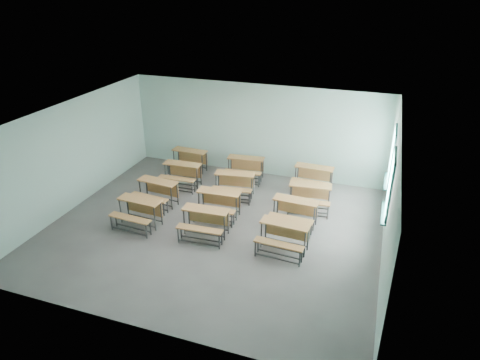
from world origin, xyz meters
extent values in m
cube|color=slate|center=(0.00, 0.00, -0.01)|extent=(9.00, 8.00, 0.02)
cube|color=white|center=(0.00, 0.00, 3.21)|extent=(9.00, 8.00, 0.02)
cube|color=#A7D1C4|center=(0.00, 4.01, 1.60)|extent=(9.00, 0.02, 3.20)
cube|color=#A7D1C4|center=(0.00, -4.01, 1.60)|extent=(9.00, 0.02, 3.20)
cube|color=#A7D1C4|center=(-4.51, 0.00, 1.60)|extent=(0.02, 8.00, 3.20)
cube|color=#A7D1C4|center=(4.51, 0.00, 1.60)|extent=(0.02, 8.00, 3.20)
cube|color=#1A4947|center=(4.47, 2.80, 0.93)|extent=(0.06, 1.20, 0.06)
cube|color=#1A4947|center=(4.47, 2.80, 2.47)|extent=(0.06, 1.20, 0.06)
cube|color=#1A4947|center=(4.47, 2.23, 1.70)|extent=(0.06, 0.06, 1.60)
cube|color=#1A4947|center=(4.47, 3.37, 1.70)|extent=(0.06, 0.06, 1.60)
cube|color=#1A4947|center=(4.47, 2.80, 1.70)|extent=(0.04, 0.04, 1.48)
cube|color=#1A4947|center=(4.47, 2.80, 1.70)|extent=(0.04, 1.08, 0.04)
cube|color=#1A4947|center=(4.43, 2.80, 0.87)|extent=(0.14, 1.28, 0.04)
cube|color=white|center=(4.50, 2.80, 1.70)|extent=(0.01, 1.08, 1.48)
cube|color=#1A4947|center=(4.47, 0.80, 0.93)|extent=(0.06, 1.20, 0.06)
cube|color=#1A4947|center=(4.47, 0.80, 2.47)|extent=(0.06, 1.20, 0.06)
cube|color=#1A4947|center=(4.47, 0.23, 1.70)|extent=(0.06, 0.06, 1.60)
cube|color=#1A4947|center=(4.47, 1.37, 1.70)|extent=(0.06, 0.06, 1.60)
cube|color=#1A4947|center=(4.47, 0.80, 1.70)|extent=(0.04, 0.04, 1.48)
cube|color=#1A4947|center=(4.47, 0.80, 1.70)|extent=(0.04, 1.08, 0.04)
cube|color=#1A4947|center=(4.43, 0.80, 0.87)|extent=(0.14, 1.28, 0.04)
cube|color=white|center=(4.50, 0.80, 1.70)|extent=(0.01, 1.08, 1.48)
cube|color=#A4703B|center=(-2.04, -0.46, 0.76)|extent=(1.28, 0.50, 0.04)
cube|color=#A4703B|center=(-2.03, -0.27, 0.44)|extent=(1.19, 0.10, 0.43)
cylinder|color=#383B3D|center=(-2.63, -0.59, 0.37)|extent=(0.04, 0.04, 0.74)
cylinder|color=#383B3D|center=(-1.48, -0.67, 0.37)|extent=(0.04, 0.04, 0.74)
cylinder|color=#383B3D|center=(-2.60, -0.26, 0.37)|extent=(0.04, 0.04, 0.74)
cylinder|color=#383B3D|center=(-1.46, -0.34, 0.37)|extent=(0.04, 0.04, 0.74)
cube|color=#383B3D|center=(-2.05, -0.63, 0.10)|extent=(1.15, 0.11, 0.03)
cube|color=#383B3D|center=(-2.03, -0.30, 0.10)|extent=(1.15, 0.11, 0.03)
cube|color=#A4703B|center=(-2.08, -0.96, 0.45)|extent=(1.26, 0.35, 0.04)
cylinder|color=#383B3D|center=(-2.66, -1.02, 0.22)|extent=(0.04, 0.04, 0.43)
cylinder|color=#383B3D|center=(-1.51, -1.10, 0.22)|extent=(0.04, 0.04, 0.43)
cylinder|color=#383B3D|center=(-2.64, -0.82, 0.22)|extent=(0.04, 0.04, 0.43)
cylinder|color=#383B3D|center=(-1.50, -0.90, 0.22)|extent=(0.04, 0.04, 0.43)
cube|color=#383B3D|center=(-2.08, -1.06, 0.08)|extent=(1.15, 0.11, 0.03)
cube|color=#383B3D|center=(-2.07, -0.86, 0.08)|extent=(1.15, 0.11, 0.03)
cube|color=#A4703B|center=(-0.08, -0.36, 0.76)|extent=(1.27, 0.48, 0.04)
cube|color=#A4703B|center=(-0.09, -0.17, 0.44)|extent=(1.19, 0.08, 0.43)
cylinder|color=#383B3D|center=(-0.65, -0.55, 0.37)|extent=(0.04, 0.04, 0.74)
cylinder|color=#383B3D|center=(0.50, -0.50, 0.37)|extent=(0.04, 0.04, 0.74)
cylinder|color=#383B3D|center=(-0.66, -0.22, 0.37)|extent=(0.04, 0.04, 0.74)
cylinder|color=#383B3D|center=(0.48, -0.17, 0.37)|extent=(0.04, 0.04, 0.74)
cube|color=#383B3D|center=(-0.07, -0.53, 0.10)|extent=(1.15, 0.09, 0.03)
cube|color=#383B3D|center=(-0.09, -0.19, 0.10)|extent=(1.15, 0.09, 0.03)
cube|color=#A4703B|center=(-0.06, -0.86, 0.45)|extent=(1.26, 0.32, 0.04)
cylinder|color=#383B3D|center=(-0.62, -0.99, 0.22)|extent=(0.04, 0.04, 0.43)
cylinder|color=#383B3D|center=(0.52, -0.93, 0.22)|extent=(0.04, 0.04, 0.43)
cylinder|color=#383B3D|center=(-0.63, -0.79, 0.22)|extent=(0.04, 0.04, 0.43)
cylinder|color=#383B3D|center=(0.51, -0.73, 0.22)|extent=(0.04, 0.04, 0.43)
cube|color=#383B3D|center=(-0.05, -0.96, 0.08)|extent=(1.15, 0.09, 0.03)
cube|color=#383B3D|center=(-0.06, -0.76, 0.08)|extent=(1.15, 0.09, 0.03)
cube|color=#A4703B|center=(2.10, -0.36, 0.76)|extent=(1.27, 0.50, 0.04)
cube|color=#A4703B|center=(2.11, -0.17, 0.44)|extent=(1.19, 0.10, 0.43)
cylinder|color=#383B3D|center=(1.52, -0.49, 0.37)|extent=(0.04, 0.04, 0.74)
cylinder|color=#383B3D|center=(2.66, -0.57, 0.37)|extent=(0.04, 0.04, 0.74)
cylinder|color=#383B3D|center=(1.54, -0.16, 0.37)|extent=(0.04, 0.04, 0.74)
cylinder|color=#383B3D|center=(2.68, -0.23, 0.37)|extent=(0.04, 0.04, 0.74)
cube|color=#383B3D|center=(2.09, -0.53, 0.10)|extent=(1.15, 0.11, 0.03)
cube|color=#383B3D|center=(2.11, -0.20, 0.10)|extent=(1.15, 0.11, 0.03)
cube|color=#A4703B|center=(2.07, -0.86, 0.45)|extent=(1.26, 0.34, 0.04)
cylinder|color=#383B3D|center=(1.49, -0.92, 0.22)|extent=(0.04, 0.04, 0.43)
cylinder|color=#383B3D|center=(2.63, -1.00, 0.22)|extent=(0.04, 0.04, 0.43)
cylinder|color=#383B3D|center=(1.50, -0.73, 0.22)|extent=(0.04, 0.04, 0.43)
cylinder|color=#383B3D|center=(2.64, -0.80, 0.22)|extent=(0.04, 0.04, 0.43)
cube|color=#383B3D|center=(2.06, -0.96, 0.08)|extent=(1.15, 0.11, 0.03)
cube|color=#383B3D|center=(2.07, -0.76, 0.08)|extent=(1.15, 0.11, 0.03)
cube|color=#A4703B|center=(-2.15, 0.78, 0.76)|extent=(1.29, 0.54, 0.04)
cube|color=#A4703B|center=(-2.13, 0.97, 0.44)|extent=(1.18, 0.14, 0.43)
cylinder|color=#383B3D|center=(-2.74, 0.67, 0.37)|extent=(0.04, 0.04, 0.74)
cylinder|color=#383B3D|center=(-1.60, 0.55, 0.37)|extent=(0.04, 0.04, 0.74)
cylinder|color=#383B3D|center=(-2.70, 1.00, 0.37)|extent=(0.04, 0.04, 0.74)
cylinder|color=#383B3D|center=(-1.56, 0.88, 0.37)|extent=(0.04, 0.04, 0.74)
cube|color=#383B3D|center=(-2.17, 0.61, 0.10)|extent=(1.14, 0.15, 0.03)
cube|color=#383B3D|center=(-2.13, 0.94, 0.10)|extent=(1.14, 0.15, 0.03)
cube|color=#A4703B|center=(-2.20, 0.28, 0.45)|extent=(1.27, 0.39, 0.04)
cylinder|color=#383B3D|center=(-2.78, 0.24, 0.22)|extent=(0.04, 0.04, 0.43)
cylinder|color=#383B3D|center=(-1.64, 0.12, 0.22)|extent=(0.04, 0.04, 0.43)
cylinder|color=#383B3D|center=(-2.76, 0.44, 0.22)|extent=(0.04, 0.04, 0.43)
cylinder|color=#383B3D|center=(-1.62, 0.32, 0.22)|extent=(0.04, 0.04, 0.43)
cube|color=#383B3D|center=(-2.21, 0.18, 0.08)|extent=(1.14, 0.15, 0.03)
cube|color=#383B3D|center=(-2.19, 0.38, 0.08)|extent=(1.14, 0.15, 0.03)
cube|color=#A4703B|center=(-0.13, 0.72, 0.76)|extent=(1.27, 0.47, 0.04)
cube|color=#A4703B|center=(-0.13, 0.91, 0.44)|extent=(1.19, 0.07, 0.43)
cylinder|color=#383B3D|center=(-0.69, 0.53, 0.37)|extent=(0.04, 0.04, 0.74)
cylinder|color=#383B3D|center=(0.45, 0.58, 0.37)|extent=(0.04, 0.04, 0.74)
cylinder|color=#383B3D|center=(-0.70, 0.86, 0.37)|extent=(0.04, 0.04, 0.74)
cylinder|color=#383B3D|center=(0.44, 0.91, 0.37)|extent=(0.04, 0.04, 0.74)
cube|color=#383B3D|center=(-0.12, 0.55, 0.10)|extent=(1.15, 0.08, 0.03)
cube|color=#383B3D|center=(-0.13, 0.88, 0.10)|extent=(1.15, 0.08, 0.03)
cube|color=#A4703B|center=(-0.11, 0.22, 0.45)|extent=(1.26, 0.31, 0.04)
cylinder|color=#383B3D|center=(-0.67, 0.10, 0.22)|extent=(0.04, 0.04, 0.43)
cylinder|color=#383B3D|center=(0.47, 0.14, 0.22)|extent=(0.04, 0.04, 0.43)
cylinder|color=#383B3D|center=(-0.68, 0.29, 0.22)|extent=(0.04, 0.04, 0.43)
cylinder|color=#383B3D|center=(0.46, 0.34, 0.22)|extent=(0.04, 0.04, 0.43)
cube|color=#383B3D|center=(-0.10, 0.12, 0.08)|extent=(1.15, 0.08, 0.03)
cube|color=#383B3D|center=(-0.11, 0.32, 0.08)|extent=(1.15, 0.08, 0.03)
cube|color=#A4703B|center=(2.09, 0.94, 0.76)|extent=(1.27, 0.48, 0.04)
cube|color=#A4703B|center=(2.10, 1.13, 0.44)|extent=(1.19, 0.08, 0.43)
cylinder|color=#383B3D|center=(1.51, 0.80, 0.37)|extent=(0.04, 0.04, 0.74)
cylinder|color=#383B3D|center=(2.65, 0.75, 0.37)|extent=(0.04, 0.04, 0.74)
cylinder|color=#383B3D|center=(1.53, 1.13, 0.37)|extent=(0.04, 0.04, 0.74)
cylinder|color=#383B3D|center=(2.67, 1.08, 0.37)|extent=(0.04, 0.04, 0.74)
cube|color=#383B3D|center=(2.08, 0.77, 0.10)|extent=(1.15, 0.09, 0.03)
cube|color=#383B3D|center=(2.10, 1.11, 0.10)|extent=(1.15, 0.09, 0.03)
cube|color=#A4703B|center=(2.07, 0.44, 0.45)|extent=(1.26, 0.32, 0.04)
cylinder|color=#383B3D|center=(1.49, 0.37, 0.22)|extent=(0.04, 0.04, 0.43)
cylinder|color=#383B3D|center=(2.63, 0.32, 0.22)|extent=(0.04, 0.04, 0.43)
cylinder|color=#383B3D|center=(1.50, 0.57, 0.22)|extent=(0.04, 0.04, 0.43)
cylinder|color=#383B3D|center=(2.64, 0.51, 0.22)|extent=(0.04, 0.04, 0.43)
cube|color=#383B3D|center=(2.06, 0.34, 0.08)|extent=(1.15, 0.09, 0.03)
cube|color=#383B3D|center=(2.07, 0.54, 0.08)|extent=(1.15, 0.09, 0.03)
cube|color=#A4703B|center=(-2.02, 2.22, 0.76)|extent=(1.26, 0.46, 0.04)
cube|color=#A4703B|center=(-2.03, 2.42, 0.44)|extent=(1.19, 0.06, 0.43)
cylinder|color=#383B3D|center=(-2.59, 2.04, 0.37)|extent=(0.04, 0.04, 0.74)
cylinder|color=#383B3D|center=(-1.45, 2.08, 0.37)|extent=(0.04, 0.04, 0.74)
cylinder|color=#383B3D|center=(-2.60, 2.37, 0.37)|extent=(0.04, 0.04, 0.74)
cylinder|color=#383B3D|center=(-1.46, 2.41, 0.37)|extent=(0.04, 0.04, 0.74)
cube|color=#383B3D|center=(-2.02, 2.06, 0.10)|extent=(1.15, 0.07, 0.03)
cube|color=#383B3D|center=(-2.03, 2.39, 0.10)|extent=(1.15, 0.07, 0.03)
cube|color=#A4703B|center=(-2.01, 1.72, 0.45)|extent=(1.26, 0.30, 0.04)
cylinder|color=#383B3D|center=(-2.58, 1.61, 0.22)|extent=(0.04, 0.04, 0.43)
cylinder|color=#383B3D|center=(-1.43, 1.64, 0.22)|extent=(0.04, 0.04, 0.43)
cylinder|color=#383B3D|center=(-2.58, 1.80, 0.22)|extent=(0.04, 0.04, 0.43)
cylinder|color=#383B3D|center=(-1.44, 1.84, 0.22)|extent=(0.04, 0.04, 0.43)
cube|color=#383B3D|center=(-2.00, 1.63, 0.08)|extent=(1.15, 0.07, 0.03)
cube|color=#383B3D|center=(-2.01, 1.82, 0.08)|extent=(1.15, 0.07, 0.03)
cube|color=#A4703B|center=(-0.12, 2.06, 0.76)|extent=(1.29, 0.58, 0.04)
cube|color=#A4703B|center=(-0.14, 2.25, 0.44)|extent=(1.18, 0.18, 0.43)
cylinder|color=#383B3D|center=(-0.66, 1.82, 0.37)|extent=(0.04, 0.04, 0.74)
cylinder|color=#383B3D|center=(0.47, 1.97, 0.37)|extent=(0.04, 0.04, 0.74)
cylinder|color=#383B3D|center=(-0.71, 2.15, 0.37)|extent=(0.04, 0.04, 0.74)
cylinder|color=#383B3D|center=(0.43, 2.30, 0.37)|extent=(0.04, 0.04, 0.74)
cube|color=#383B3D|center=(-0.10, 1.90, 0.10)|extent=(1.14, 0.18, 0.03)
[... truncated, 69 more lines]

